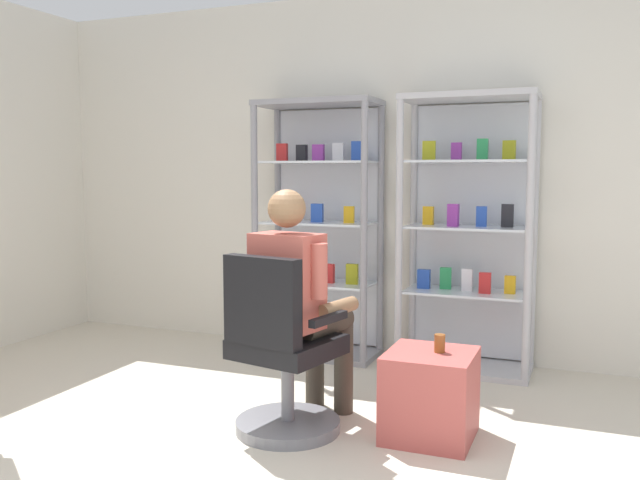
% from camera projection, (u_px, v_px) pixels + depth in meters
% --- Properties ---
extents(back_wall, '(6.00, 0.10, 2.70)m').
position_uv_depth(back_wall, '(401.00, 176.00, 5.06)').
color(back_wall, silver).
rests_on(back_wall, ground).
extents(display_cabinet_left, '(0.90, 0.45, 1.90)m').
position_uv_depth(display_cabinet_left, '(321.00, 227.00, 5.09)').
color(display_cabinet_left, gray).
rests_on(display_cabinet_left, ground).
extents(display_cabinet_right, '(0.90, 0.45, 1.90)m').
position_uv_depth(display_cabinet_right, '(468.00, 232.00, 4.68)').
color(display_cabinet_right, '#B7B7BC').
rests_on(display_cabinet_right, ground).
extents(office_chair, '(0.61, 0.58, 0.96)m').
position_uv_depth(office_chair, '(281.00, 361.00, 3.53)').
color(office_chair, slate).
rests_on(office_chair, ground).
extents(seated_shopkeeper, '(0.55, 0.61, 1.29)m').
position_uv_depth(seated_shopkeeper, '(299.00, 296.00, 3.63)').
color(seated_shopkeeper, '#3F382D').
rests_on(seated_shopkeeper, ground).
extents(storage_crate, '(0.44, 0.45, 0.45)m').
position_uv_depth(storage_crate, '(430.00, 395.00, 3.50)').
color(storage_crate, '#B24C47').
rests_on(storage_crate, ground).
extents(tea_glass, '(0.06, 0.06, 0.09)m').
position_uv_depth(tea_glass, '(440.00, 343.00, 3.47)').
color(tea_glass, brown).
rests_on(tea_glass, storage_crate).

